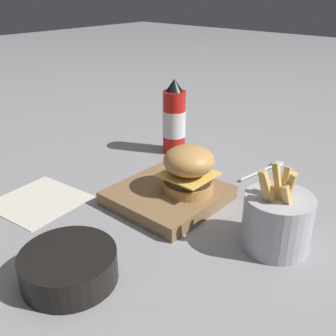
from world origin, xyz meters
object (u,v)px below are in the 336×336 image
(fries_basket, at_px, (276,221))
(spoon, at_px, (271,167))
(serving_board, at_px, (168,196))
(side_bowl, at_px, (69,265))
(burger, at_px, (189,169))
(ketchup_bottle, at_px, (174,120))

(fries_basket, relative_size, spoon, 0.97)
(serving_board, bearing_deg, spoon, -106.60)
(fries_basket, distance_m, side_bowl, 0.35)
(burger, relative_size, spoon, 0.65)
(ketchup_bottle, bearing_deg, serving_board, 127.70)
(serving_board, bearing_deg, side_bowl, 98.69)
(ketchup_bottle, xyz_separation_m, fries_basket, (-0.41, 0.22, -0.04))
(side_bowl, relative_size, spoon, 0.93)
(serving_board, distance_m, fries_basket, 0.25)
(burger, bearing_deg, spoon, -101.26)
(burger, xyz_separation_m, spoon, (-0.05, -0.27, -0.07))
(ketchup_bottle, relative_size, spoon, 1.24)
(burger, distance_m, spoon, 0.28)
(burger, distance_m, side_bowl, 0.31)
(ketchup_bottle, height_order, fries_basket, ketchup_bottle)
(side_bowl, bearing_deg, serving_board, -81.31)
(serving_board, bearing_deg, fries_basket, -179.13)
(burger, height_order, fries_basket, fries_basket)
(fries_basket, bearing_deg, side_bowl, 55.20)
(serving_board, height_order, side_bowl, side_bowl)
(serving_board, height_order, burger, burger)
(serving_board, xyz_separation_m, ketchup_bottle, (0.17, -0.22, 0.08))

